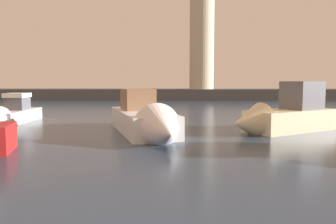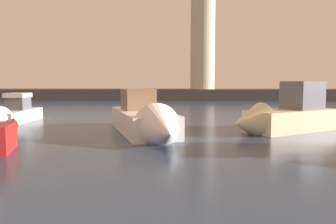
% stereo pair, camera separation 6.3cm
% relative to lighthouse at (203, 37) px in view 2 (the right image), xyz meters
% --- Properties ---
extents(ground_plane, '(220.00, 220.00, 0.00)m').
position_rel_lighthouse_xyz_m(ground_plane, '(-5.52, -23.81, -9.54)').
color(ground_plane, '#2D3D51').
extents(breakwater, '(79.44, 6.46, 1.68)m').
position_rel_lighthouse_xyz_m(breakwater, '(-5.52, 0.00, -8.70)').
color(breakwater, '#423F3D').
rests_on(breakwater, ground_plane).
extents(lighthouse, '(3.71, 3.71, 16.60)m').
position_rel_lighthouse_xyz_m(lighthouse, '(0.00, 0.00, 0.00)').
color(lighthouse, beige).
rests_on(lighthouse, breakwater).
extents(motorboat_3, '(4.80, 8.83, 2.82)m').
position_rel_lighthouse_xyz_m(motorboat_3, '(-6.04, -33.97, -8.80)').
color(motorboat_3, white).
rests_on(motorboat_3, ground_plane).
extents(motorboat_5, '(6.93, 5.24, 3.10)m').
position_rel_lighthouse_xyz_m(motorboat_5, '(1.17, -32.72, -8.67)').
color(motorboat_5, beige).
rests_on(motorboat_5, ground_plane).
extents(motorboat_6, '(1.77, 6.25, 2.33)m').
position_rel_lighthouse_xyz_m(motorboat_6, '(-15.39, -29.25, -8.96)').
color(motorboat_6, white).
rests_on(motorboat_6, ground_plane).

